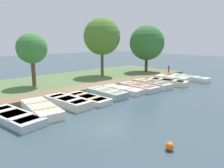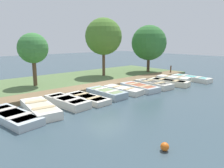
{
  "view_description": "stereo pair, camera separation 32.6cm",
  "coord_description": "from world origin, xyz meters",
  "px_view_note": "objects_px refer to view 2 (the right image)",
  "views": [
    {
      "loc": [
        11.07,
        -9.57,
        3.61
      ],
      "look_at": [
        0.46,
        0.2,
        0.65
      ],
      "focal_mm": 35.0,
      "sensor_mm": 36.0,
      "label": 1
    },
    {
      "loc": [
        11.29,
        -9.32,
        3.61
      ],
      "look_at": [
        0.46,
        0.2,
        0.65
      ],
      "focal_mm": 35.0,
      "sensor_mm": 36.0,
      "label": 2
    }
  ],
  "objects_px": {
    "rowboat_3": "(67,101)",
    "rowboat_7": "(140,87)",
    "rowboat_1": "(12,116)",
    "park_tree_left": "(33,49)",
    "rowboat_9": "(169,82)",
    "rowboat_5": "(106,93)",
    "park_tree_center": "(103,37)",
    "rowboat_11": "(191,78)",
    "mooring_post_far": "(171,70)",
    "rowboat_2": "(40,108)",
    "buoy": "(165,147)",
    "rowboat_6": "(123,90)",
    "rowboat_4": "(88,98)",
    "rowboat_10": "(173,79)",
    "park_tree_right": "(149,43)",
    "rowboat_8": "(153,84)"
  },
  "relations": [
    {
      "from": "rowboat_3",
      "to": "rowboat_4",
      "type": "height_order",
      "value": "rowboat_3"
    },
    {
      "from": "buoy",
      "to": "rowboat_4",
      "type": "bearing_deg",
      "value": 166.94
    },
    {
      "from": "rowboat_5",
      "to": "buoy",
      "type": "relative_size",
      "value": 9.77
    },
    {
      "from": "rowboat_5",
      "to": "park_tree_center",
      "type": "height_order",
      "value": "park_tree_center"
    },
    {
      "from": "rowboat_7",
      "to": "rowboat_10",
      "type": "height_order",
      "value": "rowboat_10"
    },
    {
      "from": "rowboat_7",
      "to": "rowboat_10",
      "type": "relative_size",
      "value": 1.04
    },
    {
      "from": "rowboat_1",
      "to": "rowboat_4",
      "type": "relative_size",
      "value": 1.17
    },
    {
      "from": "rowboat_11",
      "to": "park_tree_center",
      "type": "relative_size",
      "value": 0.63
    },
    {
      "from": "rowboat_10",
      "to": "park_tree_center",
      "type": "relative_size",
      "value": 0.52
    },
    {
      "from": "park_tree_center",
      "to": "rowboat_5",
      "type": "bearing_deg",
      "value": -37.85
    },
    {
      "from": "rowboat_9",
      "to": "park_tree_right",
      "type": "relative_size",
      "value": 0.65
    },
    {
      "from": "rowboat_2",
      "to": "park_tree_left",
      "type": "distance_m",
      "value": 6.73
    },
    {
      "from": "rowboat_8",
      "to": "park_tree_right",
      "type": "bearing_deg",
      "value": 137.06
    },
    {
      "from": "rowboat_9",
      "to": "park_tree_left",
      "type": "distance_m",
      "value": 10.79
    },
    {
      "from": "rowboat_8",
      "to": "park_tree_center",
      "type": "relative_size",
      "value": 0.56
    },
    {
      "from": "mooring_post_far",
      "to": "rowboat_5",
      "type": "bearing_deg",
      "value": -78.05
    },
    {
      "from": "rowboat_11",
      "to": "park_tree_left",
      "type": "distance_m",
      "value": 13.45
    },
    {
      "from": "rowboat_1",
      "to": "rowboat_5",
      "type": "height_order",
      "value": "rowboat_5"
    },
    {
      "from": "rowboat_2",
      "to": "buoy",
      "type": "xyz_separation_m",
      "value": [
        6.41,
        1.48,
        -0.07
      ]
    },
    {
      "from": "rowboat_9",
      "to": "rowboat_11",
      "type": "height_order",
      "value": "rowboat_9"
    },
    {
      "from": "rowboat_3",
      "to": "rowboat_5",
      "type": "xyz_separation_m",
      "value": [
        -0.04,
        2.91,
        0.0
      ]
    },
    {
      "from": "rowboat_4",
      "to": "park_tree_right",
      "type": "bearing_deg",
      "value": 107.59
    },
    {
      "from": "rowboat_3",
      "to": "rowboat_7",
      "type": "height_order",
      "value": "rowboat_3"
    },
    {
      "from": "rowboat_6",
      "to": "rowboat_9",
      "type": "height_order",
      "value": "rowboat_9"
    },
    {
      "from": "rowboat_4",
      "to": "rowboat_7",
      "type": "xyz_separation_m",
      "value": [
        0.12,
        4.51,
        0.04
      ]
    },
    {
      "from": "rowboat_3",
      "to": "buoy",
      "type": "bearing_deg",
      "value": -7.63
    },
    {
      "from": "rowboat_4",
      "to": "mooring_post_far",
      "type": "relative_size",
      "value": 3.09
    },
    {
      "from": "mooring_post_far",
      "to": "park_tree_center",
      "type": "relative_size",
      "value": 0.18
    },
    {
      "from": "rowboat_9",
      "to": "rowboat_10",
      "type": "xyz_separation_m",
      "value": [
        -0.63,
        1.59,
        0.0
      ]
    },
    {
      "from": "rowboat_7",
      "to": "park_tree_right",
      "type": "height_order",
      "value": "park_tree_right"
    },
    {
      "from": "rowboat_9",
      "to": "rowboat_8",
      "type": "bearing_deg",
      "value": -113.68
    },
    {
      "from": "rowboat_7",
      "to": "rowboat_10",
      "type": "distance_m",
      "value": 4.72
    },
    {
      "from": "rowboat_5",
      "to": "rowboat_11",
      "type": "relative_size",
      "value": 0.8
    },
    {
      "from": "rowboat_1",
      "to": "rowboat_4",
      "type": "height_order",
      "value": "rowboat_1"
    },
    {
      "from": "rowboat_4",
      "to": "rowboat_6",
      "type": "relative_size",
      "value": 1.05
    },
    {
      "from": "rowboat_1",
      "to": "rowboat_2",
      "type": "xyz_separation_m",
      "value": [
        -0.14,
        1.39,
        0.04
      ]
    },
    {
      "from": "rowboat_9",
      "to": "rowboat_5",
      "type": "bearing_deg",
      "value": -106.25
    },
    {
      "from": "rowboat_7",
      "to": "park_tree_left",
      "type": "relative_size",
      "value": 0.73
    },
    {
      "from": "rowboat_5",
      "to": "rowboat_11",
      "type": "distance_m",
      "value": 9.2
    },
    {
      "from": "buoy",
      "to": "rowboat_1",
      "type": "bearing_deg",
      "value": -155.45
    },
    {
      "from": "rowboat_6",
      "to": "rowboat_10",
      "type": "relative_size",
      "value": 1.03
    },
    {
      "from": "rowboat_9",
      "to": "rowboat_6",
      "type": "bearing_deg",
      "value": -107.94
    },
    {
      "from": "rowboat_4",
      "to": "rowboat_8",
      "type": "distance_m",
      "value": 6.1
    },
    {
      "from": "rowboat_1",
      "to": "buoy",
      "type": "relative_size",
      "value": 12.57
    },
    {
      "from": "rowboat_1",
      "to": "park_tree_left",
      "type": "height_order",
      "value": "park_tree_left"
    },
    {
      "from": "buoy",
      "to": "park_tree_right",
      "type": "height_order",
      "value": "park_tree_right"
    },
    {
      "from": "rowboat_2",
      "to": "park_tree_center",
      "type": "height_order",
      "value": "park_tree_center"
    },
    {
      "from": "mooring_post_far",
      "to": "rowboat_11",
      "type": "bearing_deg",
      "value": -23.14
    },
    {
      "from": "park_tree_center",
      "to": "rowboat_11",
      "type": "bearing_deg",
      "value": 36.08
    },
    {
      "from": "mooring_post_far",
      "to": "buoy",
      "type": "bearing_deg",
      "value": -56.72
    }
  ]
}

